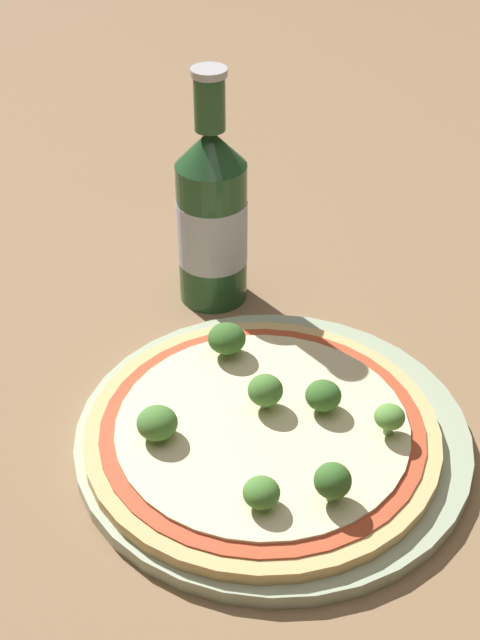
# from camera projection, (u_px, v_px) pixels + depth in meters

# --- Properties ---
(ground_plane) EXTENTS (3.00, 3.00, 0.00)m
(ground_plane) POSITION_uv_depth(u_px,v_px,m) (291.00, 449.00, 0.67)
(ground_plane) COLOR #846647
(plate) EXTENTS (0.30, 0.30, 0.01)m
(plate) POSITION_uv_depth(u_px,v_px,m) (270.00, 440.00, 0.66)
(plate) COLOR #A3B293
(plate) RESTS_ON ground_plane
(pizza) EXTENTS (0.26, 0.26, 0.01)m
(pizza) POSITION_uv_depth(u_px,v_px,m) (262.00, 432.00, 0.65)
(pizza) COLOR tan
(pizza) RESTS_ON plate
(broccoli_floret_0) EXTENTS (0.03, 0.03, 0.02)m
(broccoli_floret_0) POSITION_uv_depth(u_px,v_px,m) (323.00, 396.00, 0.65)
(broccoli_floret_0) COLOR #7A9E5B
(broccoli_floret_0) RESTS_ON pizza
(broccoli_floret_1) EXTENTS (0.03, 0.03, 0.03)m
(broccoli_floret_1) POSITION_uv_depth(u_px,v_px,m) (265.00, 391.00, 0.66)
(broccoli_floret_1) COLOR #7A9E5B
(broccoli_floret_1) RESTS_ON pizza
(broccoli_floret_2) EXTENTS (0.02, 0.02, 0.02)m
(broccoli_floret_2) POSITION_uv_depth(u_px,v_px,m) (390.00, 417.00, 0.63)
(broccoli_floret_2) COLOR #7A9E5B
(broccoli_floret_2) RESTS_ON pizza
(broccoli_floret_3) EXTENTS (0.02, 0.02, 0.02)m
(broccoli_floret_3) POSITION_uv_depth(u_px,v_px,m) (261.00, 493.00, 0.58)
(broccoli_floret_3) COLOR #7A9E5B
(broccoli_floret_3) RESTS_ON pizza
(broccoli_floret_4) EXTENTS (0.03, 0.03, 0.03)m
(broccoli_floret_4) POSITION_uv_depth(u_px,v_px,m) (333.00, 481.00, 0.58)
(broccoli_floret_4) COLOR #7A9E5B
(broccoli_floret_4) RESTS_ON pizza
(broccoli_floret_5) EXTENTS (0.03, 0.03, 0.02)m
(broccoli_floret_5) POSITION_uv_depth(u_px,v_px,m) (157.00, 423.00, 0.63)
(broccoli_floret_5) COLOR #7A9E5B
(broccoli_floret_5) RESTS_ON pizza
(broccoli_floret_6) EXTENTS (0.03, 0.03, 0.03)m
(broccoli_floret_6) POSITION_uv_depth(u_px,v_px,m) (227.00, 339.00, 0.71)
(broccoli_floret_6) COLOR #7A9E5B
(broccoli_floret_6) RESTS_ON pizza
(beer_bottle) EXTENTS (0.06, 0.06, 0.22)m
(beer_bottle) POSITION_uv_depth(u_px,v_px,m) (212.00, 216.00, 0.78)
(beer_bottle) COLOR #234C28
(beer_bottle) RESTS_ON ground_plane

